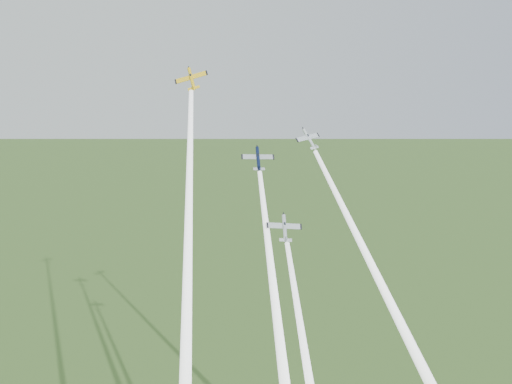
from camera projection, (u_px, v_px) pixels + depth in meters
name	position (u px, v px, depth m)	size (l,w,h in m)	color
plane_yellow	(191.00, 79.00, 135.01)	(7.15, 7.09, 1.12)	yellow
smoke_trail_yellow	(188.00, 261.00, 116.31)	(2.41, 2.41, 75.46)	white
plane_navy	(258.00, 159.00, 135.00)	(7.07, 7.02, 1.11)	#0B1534
smoke_trail_navy	(276.00, 311.00, 120.14)	(2.41, 2.41, 59.66)	white
plane_silver_right	(309.00, 139.00, 140.17)	(6.56, 6.51, 1.03)	silver
smoke_trail_silver_right	(380.00, 282.00, 128.91)	(2.41, 2.41, 62.57)	white
plane_silver_low	(285.00, 228.00, 127.02)	(7.27, 7.21, 1.14)	#B4BBC3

